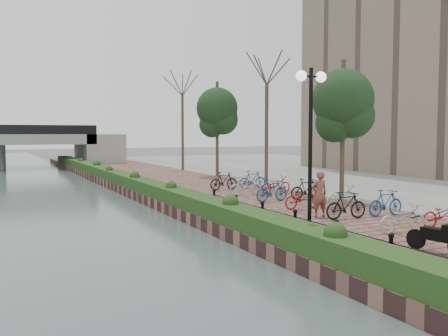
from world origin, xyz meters
TOP-DOWN VIEW (x-y plane):
  - ground at (0.00, 0.00)m, footprint 220.00×220.00m
  - promenade at (4.00, 17.50)m, footprint 8.00×75.00m
  - inland_pavement at (20.00, 17.50)m, footprint 24.00×75.00m
  - hedge at (0.60, 20.00)m, footprint 1.10×56.00m
  - chain_fence at (1.40, 2.00)m, footprint 0.10×14.10m
  - lamppost at (1.58, 2.51)m, footprint 1.02×0.32m
  - motorcycle at (3.38, -0.57)m, footprint 0.71×1.50m
  - pedestrian at (4.00, 5.32)m, footprint 0.68×0.50m
  - bicycle_parking at (5.50, 8.29)m, footprint 2.40×14.69m
  - street_trees at (8.00, 12.68)m, footprint 3.20×37.12m

SIDE VIEW (x-z plane):
  - ground at x=0.00m, z-range 0.00..0.00m
  - promenade at x=4.00m, z-range 0.00..0.50m
  - inland_pavement at x=20.00m, z-range 0.00..0.50m
  - hedge at x=0.60m, z-range 0.50..1.10m
  - chain_fence at x=1.40m, z-range 0.50..1.20m
  - motorcycle at x=3.38m, z-range 0.50..1.40m
  - bicycle_parking at x=5.50m, z-range 0.47..1.47m
  - pedestrian at x=4.00m, z-range 0.50..2.21m
  - street_trees at x=8.00m, z-range 0.29..7.09m
  - lamppost at x=1.58m, z-range 1.60..6.61m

